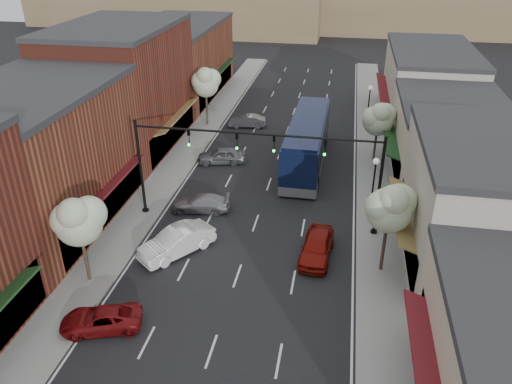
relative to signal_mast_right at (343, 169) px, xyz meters
The scene contains 27 objects.
ground 10.81m from the signal_mast_right, 125.10° to the right, with size 160.00×160.00×0.00m, color black.
sidewalk_left 18.10m from the signal_mast_right, 143.17° to the left, with size 2.80×73.00×0.15m, color gray.
sidewalk_right 11.78m from the signal_mast_right, 75.18° to the left, with size 2.80×73.00×0.15m, color gray.
curb_left 17.04m from the signal_mast_right, 140.24° to the left, with size 0.25×73.00×0.17m, color gray.
curb_right 11.53m from the signal_mast_right, 82.52° to the left, with size 0.25×73.00×0.17m, color gray.
bldg_left_midnear 19.95m from the signal_mast_right, behind, with size 10.14×14.10×9.40m.
bldg_left_midfar 23.22m from the signal_mast_right, 148.85° to the left, with size 10.14×14.10×10.90m.
bldg_left_far 34.32m from the signal_mast_right, 125.32° to the left, with size 10.14×18.10×8.40m.
bldg_right_midnear 8.37m from the signal_mast_right, 13.86° to the right, with size 9.14×12.10×7.90m.
bldg_right_midfar 12.94m from the signal_mast_right, 51.07° to the left, with size 9.14×12.10×6.40m.
bldg_right_far 25.35m from the signal_mast_right, 71.37° to the left, with size 9.14×16.10×7.40m.
hill_near 76.41m from the signal_mast_right, 113.63° to the left, with size 50.00×20.00×8.00m, color #7A6647.
signal_mast_right is the anchor object (origin of this frame).
signal_mast_left 11.24m from the signal_mast_right, behind, with size 8.22×0.46×7.00m.
tree_right_near 4.89m from the signal_mast_right, 56.09° to the right, with size 2.85×2.65×5.95m.
tree_right_far 12.27m from the signal_mast_right, 77.15° to the left, with size 2.85×2.65×5.43m.
tree_left_near 16.05m from the signal_mast_right, 149.86° to the right, with size 2.85×2.65×5.69m.
tree_left_far 22.68m from the signal_mast_right, 127.71° to the left, with size 2.85×2.65×6.13m.
lamp_post_near 3.69m from the signal_mast_right, 48.95° to the left, with size 0.44×0.44×4.44m.
lamp_post_far 20.19m from the signal_mast_right, 83.78° to the left, with size 0.44×0.44×4.44m.
coach_bus 11.08m from the signal_mast_right, 106.51° to the left, with size 3.10×13.21×4.02m.
red_hatchback 5.19m from the signal_mast_right, 110.18° to the right, with size 1.82×4.53×1.54m, color maroon.
parked_car_a 16.72m from the signal_mast_right, 135.20° to the right, with size 1.89×4.10×1.14m, color maroon.
parked_car_b 11.40m from the signal_mast_right, 156.08° to the right, with size 1.74×4.98×1.64m, color white.
parked_car_c 10.66m from the signal_mast_right, behind, with size 1.69×4.16×1.21m, color gray.
parked_car_d 14.41m from the signal_mast_right, 138.02° to the left, with size 1.64×4.08×1.39m, color #5A5D62.
parked_car_e 21.19m from the signal_mast_right, 118.16° to the left, with size 1.30×3.72×1.22m, color #A0A1A5.
Camera 1 is at (5.27, -20.97, 18.17)m, focal length 35.00 mm.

